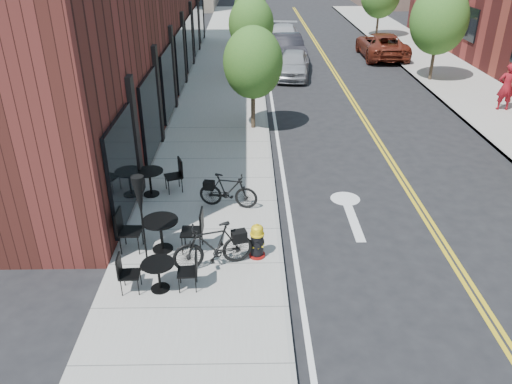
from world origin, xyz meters
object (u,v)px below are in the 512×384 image
object	(u,v)px
bistro_set_b	(161,230)
patio_umbrella	(140,204)
bistro_set_a	(159,272)
parked_car_c	(283,38)
bicycle_left	(213,246)
parked_car_a	(293,64)
bistro_set_c	(150,179)
bicycle_right	(228,191)
pedestrian	(506,87)
fire_hydrant	(257,241)
parked_car_far	(382,45)
parked_car_b	(288,48)

from	to	relation	value
bistro_set_b	patio_umbrella	distance (m)	1.32
bistro_set_a	parked_car_c	bearing A→B (deg)	77.28
patio_umbrella	bicycle_left	bearing A→B (deg)	0.46
bicycle_left	parked_car_a	bearing A→B (deg)	152.93
bistro_set_a	bistro_set_c	xyz separation A→B (m)	(-0.92, 4.32, 0.06)
bistro_set_a	bicycle_right	bearing A→B (deg)	66.37
parked_car_c	pedestrian	distance (m)	15.58
parked_car_a	fire_hydrant	bearing A→B (deg)	-89.83
bistro_set_b	pedestrian	bearing A→B (deg)	40.49
parked_car_far	bistro_set_c	bearing A→B (deg)	59.75
parked_car_b	pedestrian	size ratio (longest dim) A/B	2.34
bicycle_right	parked_car_a	distance (m)	14.62
parked_car_b	parked_car_far	distance (m)	5.84
bistro_set_a	patio_umbrella	world-z (taller)	patio_umbrella
bicycle_right	parked_car_far	distance (m)	20.87
bicycle_right	bistro_set_c	distance (m)	2.37
fire_hydrant	bistro_set_a	xyz separation A→B (m)	(-2.08, -1.18, 0.02)
patio_umbrella	parked_car_a	world-z (taller)	patio_umbrella
bistro_set_b	bistro_set_a	bearing A→B (deg)	-81.96
bicycle_right	bistro_set_c	size ratio (longest dim) A/B	0.88
parked_car_b	pedestrian	world-z (taller)	pedestrian
parked_car_b	parked_car_c	distance (m)	3.12
fire_hydrant	parked_car_a	xyz separation A→B (m)	(2.21, 16.71, 0.17)
bicycle_right	bistro_set_a	distance (m)	3.81
bicycle_right	parked_car_c	size ratio (longest dim) A/B	0.31
bicycle_left	parked_car_b	xyz separation A→B (m)	(3.20, 21.04, 0.09)
parked_car_c	bistro_set_a	bearing A→B (deg)	-94.26
parked_car_far	bistro_set_a	bearing A→B (deg)	66.78
parked_car_far	pedestrian	size ratio (longest dim) A/B	2.72
patio_umbrella	pedestrian	world-z (taller)	patio_umbrella
bistro_set_a	parked_car_b	world-z (taller)	parked_car_b
parked_car_c	pedestrian	size ratio (longest dim) A/B	2.67
parked_car_b	bistro_set_a	bearing A→B (deg)	-106.99
fire_hydrant	bistro_set_a	distance (m)	2.39
bistro_set_b	parked_car_b	size ratio (longest dim) A/B	0.43
bicycle_left	parked_car_far	bearing A→B (deg)	141.02
bicycle_right	parked_car_c	bearing A→B (deg)	3.95
patio_umbrella	parked_car_far	world-z (taller)	patio_umbrella
fire_hydrant	bistro_set_c	bearing A→B (deg)	125.22
bicycle_left	parked_car_far	distance (m)	23.51
parked_car_c	bicycle_left	bearing A→B (deg)	-92.05
fire_hydrant	parked_car_b	world-z (taller)	parked_car_b
parked_car_far	parked_car_c	bearing A→B (deg)	-21.67
bistro_set_a	parked_car_far	size ratio (longest dim) A/B	0.30
fire_hydrant	bistro_set_b	xyz separation A→B (m)	(-2.25, 0.31, 0.12)
bistro_set_c	patio_umbrella	bearing A→B (deg)	-101.90
bicycle_left	bicycle_right	world-z (taller)	bicycle_left
bistro_set_c	parked_car_a	bearing A→B (deg)	48.86
parked_car_a	pedestrian	size ratio (longest dim) A/B	2.09
parked_car_a	patio_umbrella	bearing A→B (deg)	-97.62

